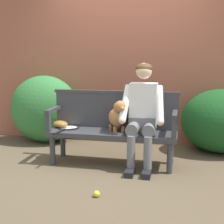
{
  "coord_description": "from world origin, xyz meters",
  "views": [
    {
      "loc": [
        0.87,
        -3.94,
        1.4
      ],
      "look_at": [
        0.0,
        0.0,
        0.69
      ],
      "focal_mm": 51.73,
      "sensor_mm": 36.0,
      "label": 1
    }
  ],
  "objects_px": {
    "tennis_ball": "(97,194)",
    "garden_bench": "(112,136)",
    "dog_on_bench": "(118,116)",
    "baseball_glove": "(60,124)",
    "person_seated": "(143,111)",
    "tennis_racket": "(68,128)"
  },
  "relations": [
    {
      "from": "garden_bench",
      "to": "tennis_ball",
      "type": "xyz_separation_m",
      "value": [
        0.06,
        -1.01,
        -0.35
      ]
    },
    {
      "from": "baseball_glove",
      "to": "dog_on_bench",
      "type": "bearing_deg",
      "value": 21.78
    },
    {
      "from": "person_seated",
      "to": "tennis_ball",
      "type": "bearing_deg",
      "value": -108.12
    },
    {
      "from": "tennis_ball",
      "to": "garden_bench",
      "type": "bearing_deg",
      "value": 93.69
    },
    {
      "from": "garden_bench",
      "to": "baseball_glove",
      "type": "relative_size",
      "value": 7.52
    },
    {
      "from": "garden_bench",
      "to": "person_seated",
      "type": "distance_m",
      "value": 0.51
    },
    {
      "from": "baseball_glove",
      "to": "tennis_ball",
      "type": "xyz_separation_m",
      "value": [
        0.79,
        -1.08,
        -0.45
      ]
    },
    {
      "from": "dog_on_bench",
      "to": "garden_bench",
      "type": "bearing_deg",
      "value": 172.69
    },
    {
      "from": "person_seated",
      "to": "tennis_racket",
      "type": "xyz_separation_m",
      "value": [
        -1.0,
        0.04,
        -0.26
      ]
    },
    {
      "from": "baseball_glove",
      "to": "garden_bench",
      "type": "bearing_deg",
      "value": 21.95
    },
    {
      "from": "dog_on_bench",
      "to": "baseball_glove",
      "type": "distance_m",
      "value": 0.82
    },
    {
      "from": "tennis_racket",
      "to": "garden_bench",
      "type": "bearing_deg",
      "value": -2.35
    },
    {
      "from": "dog_on_bench",
      "to": "tennis_ball",
      "type": "height_order",
      "value": "dog_on_bench"
    },
    {
      "from": "garden_bench",
      "to": "tennis_racket",
      "type": "height_order",
      "value": "tennis_racket"
    },
    {
      "from": "baseball_glove",
      "to": "tennis_ball",
      "type": "distance_m",
      "value": 1.41
    },
    {
      "from": "garden_bench",
      "to": "baseball_glove",
      "type": "bearing_deg",
      "value": 174.47
    },
    {
      "from": "garden_bench",
      "to": "baseball_glove",
      "type": "height_order",
      "value": "baseball_glove"
    },
    {
      "from": "garden_bench",
      "to": "tennis_ball",
      "type": "relative_size",
      "value": 25.05
    },
    {
      "from": "garden_bench",
      "to": "dog_on_bench",
      "type": "bearing_deg",
      "value": -7.31
    },
    {
      "from": "dog_on_bench",
      "to": "baseball_glove",
      "type": "xyz_separation_m",
      "value": [
        -0.8,
        0.08,
        -0.16
      ]
    },
    {
      "from": "person_seated",
      "to": "tennis_ball",
      "type": "xyz_separation_m",
      "value": [
        -0.33,
        -1.0,
        -0.68
      ]
    },
    {
      "from": "baseball_glove",
      "to": "tennis_ball",
      "type": "bearing_deg",
      "value": -26.15
    }
  ]
}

